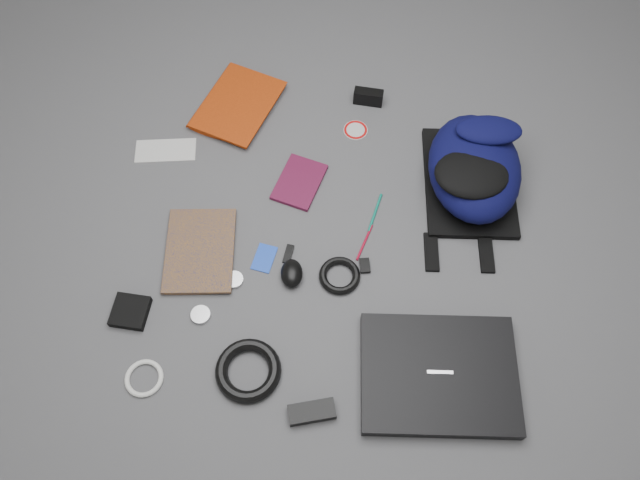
% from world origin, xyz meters
% --- Properties ---
extents(ground, '(4.00, 4.00, 0.00)m').
position_xyz_m(ground, '(0.00, 0.00, 0.00)').
color(ground, '#4F4F51').
rests_on(ground, ground).
extents(backpack, '(0.36, 0.46, 0.17)m').
position_xyz_m(backpack, '(0.39, 0.30, 0.09)').
color(backpack, black).
rests_on(backpack, ground).
extents(laptop, '(0.45, 0.38, 0.04)m').
position_xyz_m(laptop, '(0.38, -0.31, 0.02)').
color(laptop, black).
rests_on(laptop, ground).
extents(textbook_red, '(0.27, 0.33, 0.03)m').
position_xyz_m(textbook_red, '(-0.48, 0.45, 0.02)').
color(textbook_red, '#952B08').
rests_on(textbook_red, ground).
extents(comic_book, '(0.25, 0.30, 0.02)m').
position_xyz_m(comic_book, '(-0.42, -0.13, 0.01)').
color(comic_book, '#BE750D').
rests_on(comic_book, ground).
extents(envelope, '(0.20, 0.13, 0.00)m').
position_xyz_m(envelope, '(-0.54, 0.21, 0.00)').
color(envelope, silver).
rests_on(envelope, ground).
extents(dvd_case, '(0.15, 0.19, 0.01)m').
position_xyz_m(dvd_case, '(-0.11, 0.19, 0.01)').
color(dvd_case, '#470D26').
rests_on(dvd_case, ground).
extents(compact_camera, '(0.10, 0.04, 0.05)m').
position_xyz_m(compact_camera, '(0.04, 0.54, 0.03)').
color(compact_camera, black).
rests_on(compact_camera, ground).
extents(sticker_disc, '(0.10, 0.10, 0.00)m').
position_xyz_m(sticker_disc, '(0.02, 0.42, 0.00)').
color(sticker_disc, silver).
rests_on(sticker_disc, ground).
extents(pen_teal, '(0.02, 0.13, 0.01)m').
position_xyz_m(pen_teal, '(0.14, 0.13, 0.00)').
color(pen_teal, '#0D7863').
rests_on(pen_teal, ground).
extents(pen_red, '(0.03, 0.12, 0.01)m').
position_xyz_m(pen_red, '(0.12, 0.03, 0.00)').
color(pen_red, '#A50C28').
rests_on(pen_red, ground).
extents(id_badge, '(0.06, 0.09, 0.00)m').
position_xyz_m(id_badge, '(-0.14, -0.08, 0.00)').
color(id_badge, blue).
rests_on(id_badge, ground).
extents(usb_black, '(0.02, 0.06, 0.01)m').
position_xyz_m(usb_black, '(-0.08, -0.06, 0.01)').
color(usb_black, black).
rests_on(usb_black, ground).
extents(key_fob, '(0.04, 0.05, 0.01)m').
position_xyz_m(key_fob, '(0.14, -0.05, 0.01)').
color(key_fob, black).
rests_on(key_fob, ground).
extents(mouse, '(0.08, 0.10, 0.05)m').
position_xyz_m(mouse, '(-0.05, -0.12, 0.02)').
color(mouse, black).
rests_on(mouse, ground).
extents(headphone_left, '(0.07, 0.07, 0.01)m').
position_xyz_m(headphone_left, '(-0.21, -0.17, 0.01)').
color(headphone_left, '#BDBDBF').
rests_on(headphone_left, ground).
extents(headphone_right, '(0.06, 0.06, 0.01)m').
position_xyz_m(headphone_right, '(-0.27, -0.29, 0.01)').
color(headphone_right, silver).
rests_on(headphone_right, ground).
extents(cable_coil, '(0.15, 0.15, 0.02)m').
position_xyz_m(cable_coil, '(0.08, -0.09, 0.01)').
color(cable_coil, black).
rests_on(cable_coil, ground).
extents(power_brick, '(0.13, 0.09, 0.03)m').
position_xyz_m(power_brick, '(0.09, -0.48, 0.01)').
color(power_brick, black).
rests_on(power_brick, ground).
extents(power_cord_coil, '(0.17, 0.17, 0.03)m').
position_xyz_m(power_cord_coil, '(-0.10, -0.41, 0.02)').
color(power_cord_coil, black).
rests_on(power_cord_coil, ground).
extents(pouch, '(0.10, 0.10, 0.02)m').
position_xyz_m(pouch, '(-0.45, -0.32, 0.01)').
color(pouch, black).
rests_on(pouch, ground).
extents(white_cable_coil, '(0.13, 0.13, 0.01)m').
position_xyz_m(white_cable_coil, '(-0.35, -0.49, 0.01)').
color(white_cable_coil, white).
rests_on(white_cable_coil, ground).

